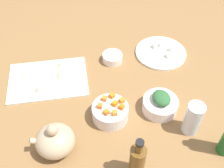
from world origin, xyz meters
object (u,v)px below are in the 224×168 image
(drinking_glass_0, at_px, (193,119))
(bowl_small_side, at_px, (112,58))
(plate_tofu, at_px, (161,53))
(bottle_0, at_px, (137,161))
(cutting_board, at_px, (48,80))
(teapot, at_px, (55,141))
(bowl_greens, at_px, (160,105))
(bowl_carrots, at_px, (110,112))

(drinking_glass_0, bearing_deg, bowl_small_side, -61.79)
(plate_tofu, bearing_deg, bottle_0, 66.61)
(cutting_board, distance_m, drinking_glass_0, 0.63)
(teapot, relative_size, drinking_glass_0, 1.11)
(plate_tofu, xyz_separation_m, bottle_0, (0.25, 0.57, 0.07))
(bowl_greens, bearing_deg, bowl_carrots, 2.16)
(bowl_small_side, bearing_deg, bowl_greens, 114.28)
(drinking_glass_0, bearing_deg, teapot, 0.43)
(bowl_carrots, distance_m, bowl_small_side, 0.33)
(teapot, xyz_separation_m, drinking_glass_0, (-0.50, -0.00, 0.02))
(bowl_small_side, height_order, bottle_0, bottle_0)
(drinking_glass_0, bearing_deg, bowl_greens, -52.14)
(drinking_glass_0, bearing_deg, bottle_0, 29.53)
(bowl_greens, bearing_deg, bowl_small_side, -65.72)
(bowl_greens, distance_m, bowl_small_side, 0.35)
(bottle_0, bearing_deg, plate_tofu, -113.39)
(cutting_board, distance_m, teapot, 0.35)
(cutting_board, height_order, bowl_carrots, bowl_carrots)
(plate_tofu, distance_m, bowl_small_side, 0.24)
(bottle_0, xyz_separation_m, drinking_glass_0, (-0.24, -0.13, -0.01))
(plate_tofu, relative_size, teapot, 1.55)
(plate_tofu, xyz_separation_m, bowl_small_side, (0.24, 0.01, 0.01))
(bowl_carrots, bearing_deg, bottle_0, 102.23)
(teapot, bearing_deg, bowl_small_side, -122.14)
(plate_tofu, relative_size, drinking_glass_0, 1.73)
(bowl_carrots, distance_m, drinking_glass_0, 0.31)
(teapot, bearing_deg, bowl_greens, -164.40)
(bowl_small_side, distance_m, drinking_glass_0, 0.49)
(bowl_small_side, xyz_separation_m, teapot, (0.27, 0.43, 0.03))
(plate_tofu, distance_m, bottle_0, 0.63)
(plate_tofu, relative_size, bottle_0, 1.26)
(bowl_carrots, bearing_deg, drinking_glass_0, 160.21)
(bowl_small_side, xyz_separation_m, bottle_0, (0.01, 0.56, 0.06))
(cutting_board, xyz_separation_m, bottle_0, (-0.29, 0.48, 0.07))
(teapot, bearing_deg, drinking_glass_0, -179.57)
(cutting_board, height_order, drinking_glass_0, drinking_glass_0)
(bowl_greens, height_order, drinking_glass_0, drinking_glass_0)
(bottle_0, bearing_deg, bowl_carrots, -77.77)
(bowl_greens, distance_m, drinking_glass_0, 0.15)
(cutting_board, distance_m, bowl_greens, 0.50)
(cutting_board, distance_m, bowl_small_side, 0.31)
(cutting_board, xyz_separation_m, plate_tofu, (-0.54, -0.10, 0.00))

